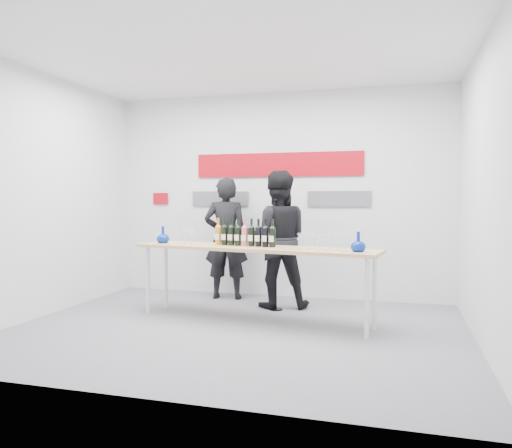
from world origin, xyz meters
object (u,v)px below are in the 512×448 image
Objects in this scene: tasting_table at (254,252)px; presenter_left at (226,238)px; mic_stand at (276,276)px; presenter_right at (277,239)px.

tasting_table is 1.40m from presenter_left.
mic_stand is at bearing 139.28° from presenter_left.
tasting_table is 1.66× the size of presenter_right.
mic_stand reaches higher than tasting_table.
presenter_left reaches higher than mic_stand.
presenter_right reaches higher than mic_stand.
presenter_right is 0.50m from mic_stand.
presenter_left is 1.11m from mic_stand.
presenter_left is 0.91m from presenter_right.
tasting_table is at bearing -80.64° from mic_stand.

